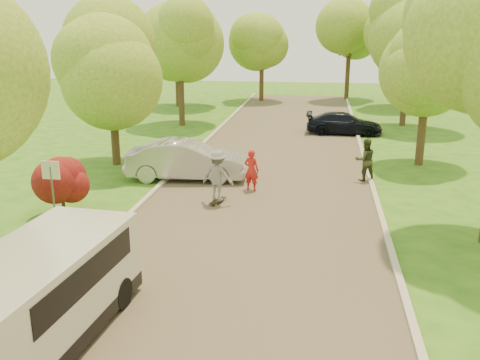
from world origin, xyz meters
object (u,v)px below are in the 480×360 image
Objects in this scene: street_sign at (52,181)px; person_striped at (251,170)px; person_olive at (365,160)px; longboard at (218,201)px; skateboarder at (218,176)px; dark_sedan at (344,123)px; minivan at (36,297)px; silver_sedan at (186,160)px.

person_striped is at bearing 43.40° from street_sign.
person_olive is (4.30, 1.97, 0.07)m from person_striped.
longboard is 0.91m from skateboarder.
skateboarder is at bearing -61.67° from longboard.
person_striped is (-3.80, -11.64, 0.16)m from dark_sedan.
minivan is (2.60, -5.71, -0.54)m from street_sign.
street_sign is at bearing 58.06° from person_striped.
street_sign reaches higher than longboard.
minivan is 14.49m from person_olive.
street_sign is at bearing 152.40° from silver_sedan.
silver_sedan is 1.12× the size of dark_sedan.
street_sign reaches higher than person_striped.
dark_sedan is 14.19m from longboard.
silver_sedan is 2.81× the size of person_olive.
minivan reaches higher than skateboarder.
dark_sedan is (6.60, 10.53, -0.17)m from silver_sedan.
person_olive is (5.25, 3.70, -0.15)m from skateboarder.
skateboarder is at bearing 75.69° from person_striped.
skateboarder is 1.04× the size of person_olive.
silver_sedan is 2.71× the size of skateboarder.
silver_sedan is at bearing -6.92° from person_striped.
skateboarder is 6.43m from person_olive.
street_sign is 2.30× the size of longboard.
minivan is 9.21m from longboard.
silver_sedan is 3.01m from person_striped.
longboard is at bearing 37.12° from street_sign.
skateboarder is at bearing 83.42° from minivan.
street_sign is at bearing 18.76° from person_olive.
person_olive is (5.25, 3.70, 0.76)m from longboard.
skateboarder is (1.74, 9.00, -0.02)m from minivan.
silver_sedan is (2.50, 6.12, -0.77)m from street_sign.
dark_sedan is at bearing -93.42° from person_striped.
skateboarder reaches higher than dark_sedan.
silver_sedan is (-0.10, 11.83, -0.23)m from minivan.
person_olive reaches higher than longboard.
skateboarder is (-4.75, -13.36, 0.38)m from dark_sedan.
street_sign is 5.48m from skateboarder.
minivan reaches higher than person_striped.
person_striped is (5.30, 5.01, -0.78)m from street_sign.
street_sign is 7.33m from person_striped.
person_striped is at bearing 162.90° from dark_sedan.
street_sign reaches higher than silver_sedan.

